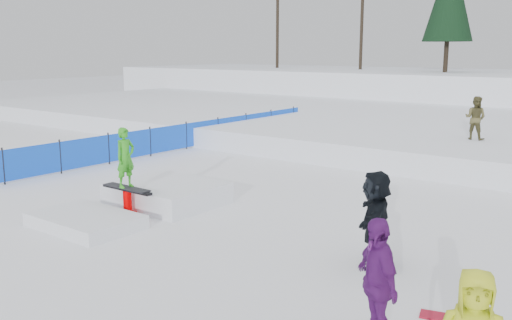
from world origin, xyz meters
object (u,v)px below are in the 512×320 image
Objects in this scene: spectator_dark at (375,219)px; jib_rail_feature at (146,198)px; safety_fence at (186,135)px; walker_olive at (475,118)px; spectator_purple at (376,282)px.

spectator_dark is 0.41× the size of jib_rail_feature.
walker_olive reaches higher than safety_fence.
spectator_dark is 6.15m from jib_rail_feature.
walker_olive reaches higher than jib_rail_feature.
spectator_purple is at bearing 1.67° from spectator_dark.
spectator_purple reaches higher than safety_fence.
walker_olive is 0.34× the size of jib_rail_feature.
spectator_purple is at bearing 105.55° from walker_olive.
jib_rail_feature reaches higher than spectator_purple.
jib_rail_feature is at bearing -114.09° from spectator_dark.
spectator_purple is 7.87m from jib_rail_feature.
walker_olive is at bearing 163.86° from spectator_dark.
walker_olive is 11.24m from spectator_dark.
safety_fence is 10.76m from walker_olive.
jib_rail_feature is (-4.51, -11.13, -1.25)m from walker_olive.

